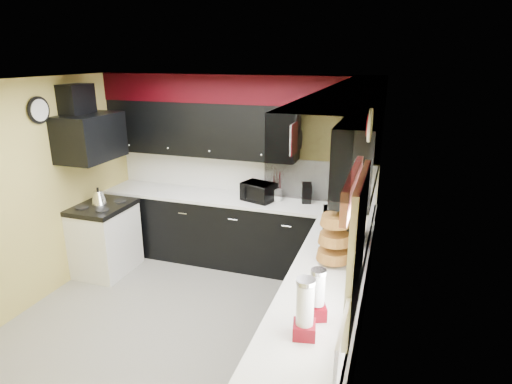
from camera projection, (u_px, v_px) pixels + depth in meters
The scene contains 35 objects.
ground at pixel (184, 323), 4.55m from camera, with size 3.60×3.60×0.00m, color gray.
wall_back at pixel (241, 169), 5.79m from camera, with size 3.60×0.06×2.50m, color #E0C666.
wall_right at pixel (367, 237), 3.63m from camera, with size 0.06×3.60×2.50m, color #E0C666.
wall_left at pixel (32, 195), 4.70m from camera, with size 0.06×3.60×2.50m, color #E0C666.
ceiling at pixel (170, 81), 3.78m from camera, with size 3.60×3.60×0.06m, color white.
cab_back at pixel (234, 232), 5.77m from camera, with size 3.60×0.60×0.90m, color black.
cab_right at pixel (321, 331), 3.69m from camera, with size 0.60×3.00×0.90m, color black.
counter_back at pixel (234, 199), 5.62m from camera, with size 3.62×0.64×0.04m, color white.
counter_right at pixel (324, 283), 3.55m from camera, with size 0.64×3.02×0.04m, color white.
splash_back at pixel (241, 173), 5.80m from camera, with size 3.60×0.02×0.50m, color white.
splash_right at pixel (365, 243), 3.65m from camera, with size 0.02×3.60×0.50m, color white.
upper_back at pixel (201, 129), 5.62m from camera, with size 2.60×0.35×0.70m, color black.
upper_right at pixel (361, 151), 4.32m from camera, with size 0.35×1.80×0.70m, color black.
soffit_back at pixel (235, 89), 5.30m from camera, with size 3.60×0.36×0.35m, color black.
soffit_right at pixel (352, 111), 3.19m from camera, with size 0.36×3.24×0.35m, color black.
stove at pixel (106, 240), 5.54m from camera, with size 0.60×0.75×0.86m, color white.
cooktop at pixel (102, 207), 5.40m from camera, with size 0.62×0.77×0.06m, color black.
hood at pixel (90, 137), 5.15m from camera, with size 0.50×0.78×0.55m, color black.
hood_duct at pixel (77, 101), 5.06m from camera, with size 0.24×0.40×0.40m, color black.
window at pixel (357, 248), 2.73m from camera, with size 0.03×0.86×0.96m, color white, non-canonical shape.
valance at pixel (353, 187), 2.62m from camera, with size 0.04×0.88×0.20m, color red.
pan_top at pixel (298, 119), 5.09m from camera, with size 0.03×0.22×0.40m, color black, non-canonical shape.
pan_mid at pixel (295, 141), 5.05m from camera, with size 0.03×0.28×0.46m, color black, non-canonical shape.
pan_low at pixel (300, 140), 5.29m from camera, with size 0.03×0.24×0.42m, color black, non-canonical shape.
cut_board at pixel (293, 139), 4.92m from camera, with size 0.03×0.26×0.35m, color white.
baskets at pixel (334, 238), 3.78m from camera, with size 0.27×0.27×0.50m, color brown, non-canonical shape.
clock at pixel (39, 110), 4.65m from camera, with size 0.03×0.30×0.30m, color black, non-canonical shape.
deco_plate at pixel (370, 125), 3.01m from camera, with size 0.03×0.24×0.24m, color white, non-canonical shape.
toaster_oven at pixel (258, 192), 5.46m from camera, with size 0.40×0.33×0.23m, color black.
microwave at pixel (340, 225), 4.33m from camera, with size 0.49×0.33×0.27m, color black.
utensil_crock at pixel (277, 194), 5.48m from camera, with size 0.15×0.15×0.16m, color silver.
knife_block at pixel (307, 193), 5.36m from camera, with size 0.11×0.16×0.25m, color black.
kettle at pixel (99, 197), 5.41m from camera, with size 0.19×0.19×0.17m, color silver, non-canonical shape.
dispenser_a at pixel (305, 310), 2.78m from camera, with size 0.15×0.15×0.40m, color maroon, non-canonical shape.
dispenser_b at pixel (317, 297), 2.99m from camera, with size 0.13×0.13×0.34m, color #740009, non-canonical shape.
Camera 1 is at (1.95, -3.46, 2.72)m, focal length 30.00 mm.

